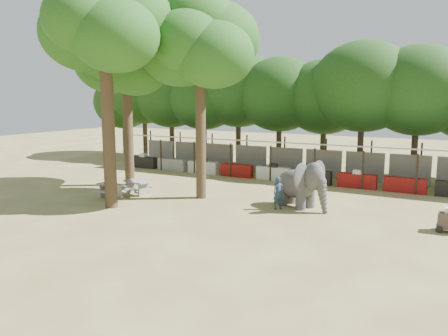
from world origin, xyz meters
The scene contains 10 objects.
ground centered at (0.00, 0.00, 0.00)m, with size 100.00×100.00×0.00m, color olive.
vendor_stalls centered at (0.00, 13.84, 1.18)m, with size 28.00×2.99×2.80m.
yard_tree_left centered at (-9.13, 7.19, 8.20)m, with size 7.10×6.90×11.02m.
yard_tree_center centered at (-6.13, 2.19, 9.21)m, with size 7.10×6.90×12.04m.
yard_tree_back centered at (-3.13, 6.19, 8.54)m, with size 7.10×6.90×11.36m.
backdrop_trees centered at (0.00, 19.00, 5.51)m, with size 46.46×5.95×8.33m.
elephant centered at (2.70, 6.53, 1.22)m, with size 3.28×2.55×2.45m.
handler centered at (1.77, 5.64, 0.84)m, with size 0.60×0.40×1.67m, color #26384C.
picnic_table_near centered at (-7.52, 3.60, 0.52)m, with size 1.72×1.58×0.79m.
picnic_table_far centered at (-6.72, 4.95, 0.53)m, with size 1.88×1.76×0.81m.
Camera 1 is at (9.51, -14.62, 5.61)m, focal length 35.00 mm.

